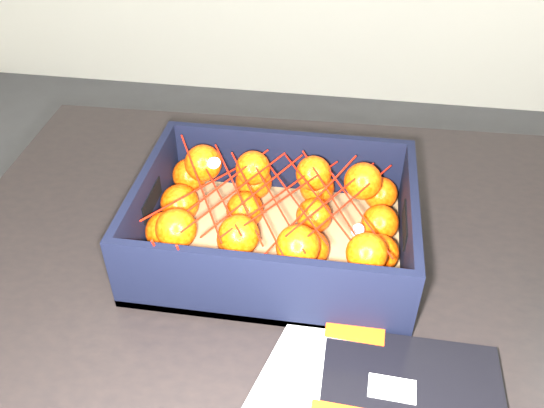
# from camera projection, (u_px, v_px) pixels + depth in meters

# --- Properties ---
(table) EXTENTS (1.22, 0.83, 0.75)m
(table) POSITION_uv_depth(u_px,v_px,m) (332.00, 305.00, 0.91)
(table) COLOR black
(table) RESTS_ON ground
(produce_crate) EXTENTS (0.40, 0.30, 0.12)m
(produce_crate) POSITION_uv_depth(u_px,v_px,m) (275.00, 230.00, 0.85)
(produce_crate) COLOR #936943
(produce_crate) RESTS_ON table
(clementine_heap) EXTENTS (0.37, 0.28, 0.10)m
(clementine_heap) POSITION_uv_depth(u_px,v_px,m) (271.00, 219.00, 0.84)
(clementine_heap) COLOR #EA3E04
(clementine_heap) RESTS_ON produce_crate
(mesh_net) EXTENTS (0.33, 0.26, 0.09)m
(mesh_net) POSITION_uv_depth(u_px,v_px,m) (270.00, 197.00, 0.80)
(mesh_net) COLOR #B31106
(mesh_net) RESTS_ON clementine_heap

